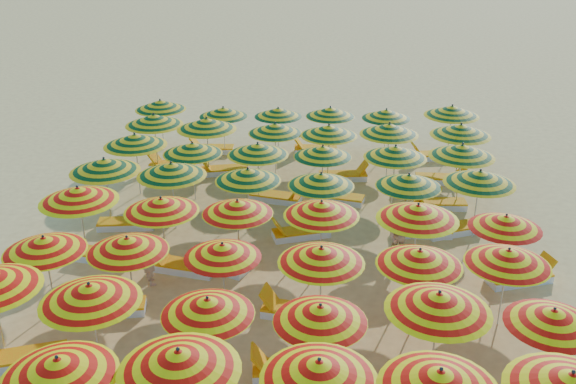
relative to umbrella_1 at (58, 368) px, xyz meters
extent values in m
plane|color=#F0C36B|center=(3.21, 7.79, -1.88)|extent=(120.00, 120.00, 0.00)
cone|color=#D76600|center=(0.00, 0.00, 0.00)|extent=(2.57, 2.57, 0.38)
sphere|color=black|center=(0.00, 0.00, 0.22)|extent=(0.07, 0.07, 0.07)
cone|color=#D76600|center=(2.04, 0.22, 0.12)|extent=(2.16, 2.16, 0.41)
sphere|color=black|center=(2.04, 0.22, 0.35)|extent=(0.07, 0.07, 0.07)
cone|color=#D76600|center=(4.42, 0.29, 0.02)|extent=(2.44, 2.44, 0.39)
sphere|color=black|center=(4.42, 0.29, 0.25)|extent=(0.07, 0.07, 0.07)
cone|color=#D76600|center=(6.41, 0.17, 0.05)|extent=(2.24, 2.24, 0.39)
sphere|color=black|center=(6.41, 0.17, 0.28)|extent=(0.07, 0.07, 0.07)
cone|color=#D76600|center=(8.50, 0.21, 0.10)|extent=(2.78, 2.78, 0.41)
sphere|color=black|center=(8.50, 0.21, 0.33)|extent=(0.07, 0.07, 0.07)
cylinder|color=silver|center=(-0.28, 2.21, -0.85)|extent=(0.04, 0.04, 2.07)
cone|color=#D76600|center=(-0.28, 2.21, 0.05)|extent=(2.68, 2.68, 0.39)
sphere|color=black|center=(-0.28, 2.21, 0.28)|extent=(0.07, 0.07, 0.07)
cylinder|color=silver|center=(2.12, 2.18, -0.93)|extent=(0.04, 0.04, 1.90)
cone|color=#D76600|center=(2.12, 2.18, -0.11)|extent=(2.48, 2.48, 0.36)
sphere|color=black|center=(2.12, 2.18, 0.10)|extent=(0.06, 0.06, 0.06)
cylinder|color=silver|center=(4.37, 2.14, -0.94)|extent=(0.04, 0.04, 1.89)
cone|color=#D76600|center=(4.37, 2.14, -0.12)|extent=(2.45, 2.45, 0.36)
sphere|color=black|center=(4.37, 2.14, 0.09)|extent=(0.06, 0.06, 0.06)
cylinder|color=silver|center=(6.67, 2.42, -0.82)|extent=(0.04, 0.04, 2.12)
cone|color=#D76600|center=(6.67, 2.42, 0.09)|extent=(2.47, 2.47, 0.40)
sphere|color=black|center=(6.67, 2.42, 0.32)|extent=(0.07, 0.07, 0.07)
cylinder|color=silver|center=(8.89, 2.43, -0.95)|extent=(0.04, 0.04, 1.86)
cone|color=#D76600|center=(8.89, 2.43, -0.14)|extent=(2.11, 2.11, 0.36)
sphere|color=black|center=(8.89, 2.43, 0.06)|extent=(0.06, 0.06, 0.06)
cylinder|color=silver|center=(-2.18, 4.30, -0.91)|extent=(0.04, 0.04, 1.95)
cone|color=#D76600|center=(-2.18, 4.30, -0.06)|extent=(2.31, 2.31, 0.37)
sphere|color=black|center=(-2.18, 4.30, 0.15)|extent=(0.07, 0.07, 0.07)
cylinder|color=silver|center=(-0.25, 4.49, -0.92)|extent=(0.04, 0.04, 1.93)
cone|color=#D76600|center=(-0.25, 4.49, -0.08)|extent=(2.43, 2.43, 0.37)
sphere|color=black|center=(-0.25, 4.49, 0.14)|extent=(0.06, 0.06, 0.06)
cylinder|color=silver|center=(1.99, 4.56, -0.97)|extent=(0.03, 0.03, 1.83)
cone|color=#D76600|center=(1.99, 4.56, -0.17)|extent=(2.21, 2.21, 0.35)
sphere|color=black|center=(1.99, 4.56, 0.03)|extent=(0.06, 0.06, 0.06)
cylinder|color=silver|center=(4.31, 4.27, -0.88)|extent=(0.04, 0.04, 2.00)
cone|color=#D76600|center=(4.31, 4.27, -0.02)|extent=(2.37, 2.37, 0.38)
sphere|color=black|center=(4.31, 4.27, 0.20)|extent=(0.07, 0.07, 0.07)
cylinder|color=silver|center=(6.51, 4.40, -0.90)|extent=(0.04, 0.04, 1.97)
cone|color=#D76600|center=(6.51, 4.40, -0.04)|extent=(2.35, 2.35, 0.38)
sphere|color=black|center=(6.51, 4.40, 0.17)|extent=(0.07, 0.07, 0.07)
cylinder|color=silver|center=(8.51, 4.63, -0.91)|extent=(0.04, 0.04, 1.95)
cone|color=#D76600|center=(8.51, 4.63, -0.07)|extent=(2.31, 2.31, 0.37)
sphere|color=black|center=(8.51, 4.63, 0.15)|extent=(0.06, 0.06, 0.06)
cylinder|color=silver|center=(-2.32, 6.79, -0.82)|extent=(0.04, 0.04, 2.13)
cone|color=#D76600|center=(-2.32, 6.79, 0.10)|extent=(2.57, 2.57, 0.41)
sphere|color=black|center=(-2.32, 6.79, 0.34)|extent=(0.07, 0.07, 0.07)
cylinder|color=silver|center=(0.00, 6.58, -0.88)|extent=(0.04, 0.04, 2.00)
cone|color=#D76600|center=(0.00, 6.58, -0.02)|extent=(2.09, 2.09, 0.38)
sphere|color=black|center=(0.00, 6.58, 0.20)|extent=(0.07, 0.07, 0.07)
cylinder|color=silver|center=(2.00, 6.79, -0.93)|extent=(0.04, 0.04, 1.91)
cone|color=#D76600|center=(2.00, 6.79, -0.10)|extent=(2.10, 2.10, 0.36)
sphere|color=black|center=(2.00, 6.79, 0.11)|extent=(0.06, 0.06, 0.06)
cylinder|color=silver|center=(4.22, 6.70, -0.88)|extent=(0.04, 0.04, 2.00)
cone|color=#D76600|center=(4.22, 6.70, -0.02)|extent=(2.48, 2.48, 0.38)
sphere|color=black|center=(4.22, 6.70, 0.20)|extent=(0.07, 0.07, 0.07)
cylinder|color=silver|center=(6.67, 6.49, -0.83)|extent=(0.04, 0.04, 2.11)
cone|color=#D76600|center=(6.67, 6.49, 0.09)|extent=(2.14, 2.14, 0.40)
sphere|color=black|center=(6.67, 6.49, 0.32)|extent=(0.07, 0.07, 0.07)
cylinder|color=silver|center=(8.91, 6.61, -0.96)|extent=(0.04, 0.04, 1.85)
cone|color=#D76600|center=(8.91, 6.61, -0.15)|extent=(2.09, 2.09, 0.35)
sphere|color=black|center=(8.91, 6.61, 0.05)|extent=(0.06, 0.06, 0.06)
cylinder|color=silver|center=(-2.37, 8.96, -0.83)|extent=(0.04, 0.04, 2.11)
cone|color=#6D6307|center=(-2.37, 8.96, 0.09)|extent=(2.20, 2.20, 0.40)
sphere|color=black|center=(-2.37, 8.96, 0.32)|extent=(0.07, 0.07, 0.07)
cylinder|color=silver|center=(-0.31, 8.88, -0.84)|extent=(0.04, 0.04, 2.08)
cone|color=#6D6307|center=(-0.31, 8.88, 0.06)|extent=(2.39, 2.39, 0.40)
sphere|color=black|center=(-0.31, 8.88, 0.29)|extent=(0.07, 0.07, 0.07)
cylinder|color=silver|center=(1.97, 8.91, -0.90)|extent=(0.04, 0.04, 1.97)
cone|color=#6D6307|center=(1.97, 8.91, -0.05)|extent=(2.30, 2.30, 0.37)
sphere|color=black|center=(1.97, 8.91, 0.17)|extent=(0.07, 0.07, 0.07)
cylinder|color=silver|center=(4.13, 8.76, -0.91)|extent=(0.04, 0.04, 1.95)
cone|color=#6D6307|center=(4.13, 8.76, -0.06)|extent=(2.28, 2.28, 0.37)
sphere|color=black|center=(4.13, 8.76, 0.15)|extent=(0.07, 0.07, 0.07)
cylinder|color=silver|center=(6.67, 8.94, -0.92)|extent=(0.04, 0.04, 1.93)
cone|color=#6D6307|center=(6.67, 8.94, -0.08)|extent=(2.19, 2.19, 0.37)
sphere|color=black|center=(6.67, 8.94, 0.13)|extent=(0.06, 0.06, 0.06)
cylinder|color=silver|center=(8.69, 9.04, -0.85)|extent=(0.04, 0.04, 2.07)
cone|color=#6D6307|center=(8.69, 9.04, 0.05)|extent=(2.27, 2.27, 0.40)
sphere|color=black|center=(8.69, 9.04, 0.28)|extent=(0.07, 0.07, 0.07)
cylinder|color=silver|center=(-2.15, 11.28, -0.83)|extent=(0.04, 0.04, 2.11)
cone|color=#6D6307|center=(-2.15, 11.28, 0.09)|extent=(2.60, 2.60, 0.40)
sphere|color=black|center=(-2.15, 11.28, 0.32)|extent=(0.07, 0.07, 0.07)
cylinder|color=silver|center=(-0.16, 11.01, -0.90)|extent=(0.04, 0.04, 1.96)
cone|color=#6D6307|center=(-0.16, 11.01, -0.05)|extent=(2.43, 2.43, 0.37)
sphere|color=black|center=(-0.16, 11.01, 0.16)|extent=(0.07, 0.07, 0.07)
cylinder|color=silver|center=(2.00, 10.99, -0.88)|extent=(0.04, 0.04, 2.01)
cone|color=#6D6307|center=(2.00, 10.99, -0.01)|extent=(2.35, 2.35, 0.38)
sphere|color=black|center=(2.00, 10.99, 0.21)|extent=(0.07, 0.07, 0.07)
cylinder|color=silver|center=(4.10, 11.23, -0.93)|extent=(0.04, 0.04, 1.90)
cone|color=#6D6307|center=(4.10, 11.23, -0.10)|extent=(2.46, 2.46, 0.36)
sphere|color=black|center=(4.10, 11.23, 0.10)|extent=(0.06, 0.06, 0.06)
cylinder|color=silver|center=(6.42, 11.05, -0.87)|extent=(0.04, 0.04, 2.03)
cone|color=#6D6307|center=(6.42, 11.05, 0.02)|extent=(2.05, 2.05, 0.39)
sphere|color=black|center=(6.42, 11.05, 0.24)|extent=(0.07, 0.07, 0.07)
cylinder|color=silver|center=(8.52, 11.17, -0.83)|extent=(0.04, 0.04, 2.11)
cone|color=#6D6307|center=(8.52, 11.17, 0.08)|extent=(2.26, 2.26, 0.40)
sphere|color=black|center=(8.52, 11.17, 0.31)|extent=(0.07, 0.07, 0.07)
cylinder|color=silver|center=(-2.13, 13.51, -0.83)|extent=(0.04, 0.04, 2.11)
cone|color=#6D6307|center=(-2.13, 13.51, 0.09)|extent=(2.60, 2.60, 0.40)
sphere|color=black|center=(-2.13, 13.51, 0.32)|extent=(0.07, 0.07, 0.07)
cylinder|color=silver|center=(-0.11, 13.11, -0.81)|extent=(0.04, 0.04, 2.14)
cone|color=#6D6307|center=(-0.11, 13.11, 0.11)|extent=(2.55, 2.55, 0.41)
sphere|color=black|center=(-0.11, 13.11, 0.35)|extent=(0.07, 0.07, 0.07)
cylinder|color=silver|center=(2.32, 13.34, -0.91)|extent=(0.04, 0.04, 1.95)
cone|color=#6D6307|center=(2.32, 13.34, -0.06)|extent=(2.51, 2.51, 0.37)
sphere|color=black|center=(2.32, 13.34, 0.15)|extent=(0.06, 0.06, 0.06)
cylinder|color=silver|center=(4.24, 13.08, -0.87)|extent=(0.04, 0.04, 2.02)
cone|color=#6D6307|center=(4.24, 13.08, 0.00)|extent=(2.42, 2.42, 0.38)
sphere|color=black|center=(4.24, 13.08, 0.22)|extent=(0.07, 0.07, 0.07)
cylinder|color=silver|center=(6.35, 13.25, -0.84)|extent=(0.04, 0.04, 2.08)
cone|color=#6D6307|center=(6.35, 13.25, 0.06)|extent=(2.22, 2.22, 0.40)
sphere|color=black|center=(6.35, 13.25, 0.28)|extent=(0.07, 0.07, 0.07)
cylinder|color=silver|center=(8.81, 13.26, -0.82)|extent=(0.04, 0.04, 2.12)
cone|color=#6D6307|center=(8.81, 13.26, 0.09)|extent=(2.26, 2.26, 0.40)
sphere|color=black|center=(8.81, 13.26, 0.32)|extent=(0.07, 0.07, 0.07)
cylinder|color=silver|center=(-2.50, 15.71, -0.88)|extent=(0.04, 0.04, 2.02)
cone|color=#6D6307|center=(-2.50, 15.71, 0.00)|extent=(2.56, 2.56, 0.38)
sphere|color=black|center=(-2.50, 15.71, 0.22)|extent=(0.07, 0.07, 0.07)
cylinder|color=silver|center=(0.08, 15.36, -0.94)|extent=(0.04, 0.04, 1.89)
cone|color=#6D6307|center=(0.08, 15.36, -0.12)|extent=(2.47, 2.47, 0.36)
sphere|color=black|center=(0.08, 15.36, 0.08)|extent=(0.06, 0.06, 0.06)
cylinder|color=silver|center=(2.20, 15.59, -0.95)|extent=(0.04, 0.04, 1.86)
cone|color=#6D6307|center=(2.20, 15.59, -0.15)|extent=(2.11, 2.11, 0.35)
sphere|color=black|center=(2.20, 15.59, 0.06)|extent=(0.06, 0.06, 0.06)
cylinder|color=silver|center=(4.23, 15.63, -0.92)|extent=(0.04, 0.04, 1.92)
cone|color=#6D6307|center=(4.23, 15.63, -0.09)|extent=(2.38, 2.38, 0.37)
sphere|color=black|center=(4.23, 15.63, 0.12)|extent=(0.06, 0.06, 0.06)
cylinder|color=silver|center=(6.39, 15.63, -0.94)|extent=(0.04, 0.04, 1.89)
cone|color=#6D6307|center=(6.39, 15.63, -0.12)|extent=(2.07, 2.07, 0.36)
sphere|color=black|center=(6.39, 15.63, 0.08)|extent=(0.06, 0.06, 0.06)
cylinder|color=silver|center=(8.85, 15.60, -0.83)|extent=(0.04, 0.04, 2.10)
cone|color=#6D6307|center=(8.85, 15.60, 0.08)|extent=(2.61, 2.61, 0.40)
sphere|color=black|center=(8.85, 15.60, 0.31)|extent=(0.07, 0.07, 0.07)
cube|color=white|center=(-1.96, 2.29, -1.78)|extent=(1.80, 1.12, 0.20)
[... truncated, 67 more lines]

